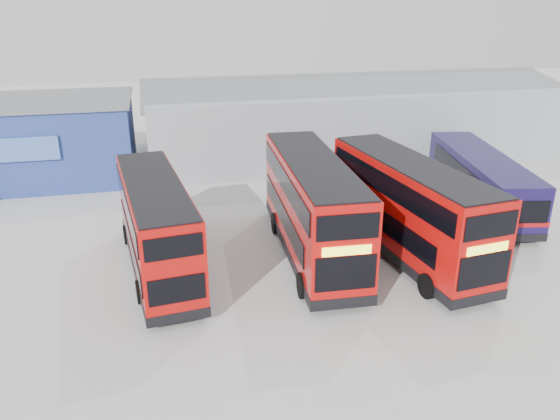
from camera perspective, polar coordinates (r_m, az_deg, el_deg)
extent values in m
plane|color=#A8A8A3|center=(23.16, 4.77, -7.80)|extent=(120.00, 120.00, 0.00)
cube|color=navy|center=(38.95, -24.04, 6.65)|extent=(12.00, 8.00, 5.00)
cube|color=slate|center=(38.45, -24.62, 10.31)|extent=(12.30, 8.30, 0.15)
cube|color=#446DC0|center=(34.94, -25.28, 5.75)|extent=(3.96, 0.15, 1.40)
cube|color=#939AA1|center=(42.62, 7.16, 9.52)|extent=(30.00, 12.00, 5.00)
cube|color=slate|center=(39.55, 8.74, 12.55)|extent=(30.50, 6.33, 1.29)
cube|color=slate|center=(44.75, 6.09, 13.72)|extent=(30.50, 6.33, 1.29)
cube|color=#BA0D0A|center=(23.85, -12.77, -1.53)|extent=(3.43, 9.87, 3.73)
cube|color=black|center=(24.54, -12.45, -5.14)|extent=(3.47, 9.91, 0.41)
cube|color=black|center=(23.82, -9.78, -2.47)|extent=(1.02, 8.14, 0.87)
cube|color=black|center=(23.60, -15.37, -3.20)|extent=(1.02, 8.14, 0.87)
cube|color=black|center=(23.58, -10.19, 1.36)|extent=(1.12, 9.06, 0.87)
cube|color=black|center=(23.35, -15.83, 0.65)|extent=(1.12, 9.06, 0.87)
cube|color=black|center=(28.54, -14.00, 1.13)|extent=(2.06, 0.29, 1.24)
cube|color=black|center=(28.02, -14.31, 4.30)|extent=(2.06, 0.29, 0.87)
cube|color=#FFF835|center=(28.28, -14.16, 2.71)|extent=(1.65, 0.23, 0.32)
cube|color=black|center=(19.74, -10.72, -8.20)|extent=(2.02, 0.29, 1.01)
cube|color=black|center=(18.98, -11.06, -3.86)|extent=(2.02, 0.29, 0.83)
cube|color=black|center=(23.19, -13.15, 2.75)|extent=(3.28, 9.72, 0.09)
cylinder|color=black|center=(27.70, -11.17, -1.89)|extent=(0.41, 0.99, 0.96)
cylinder|color=black|center=(27.53, -15.70, -2.48)|extent=(0.41, 0.99, 0.96)
cylinder|color=black|center=(22.55, -8.77, -7.48)|extent=(0.41, 0.99, 0.96)
cylinder|color=black|center=(22.32, -14.38, -8.27)|extent=(0.41, 0.99, 0.96)
cube|color=#BA0D0A|center=(24.71, 3.40, 0.45)|extent=(3.10, 10.87, 4.15)
cube|color=black|center=(25.45, 3.31, -3.48)|extent=(3.14, 10.92, 0.46)
cube|color=black|center=(25.01, 0.26, -0.44)|extent=(0.51, 9.11, 0.97)
cube|color=black|center=(25.57, 6.01, -0.06)|extent=(0.51, 9.11, 0.97)
cube|color=black|center=(24.02, 0.44, 3.05)|extent=(0.56, 10.13, 0.97)
cube|color=black|center=(24.61, 6.42, 3.36)|extent=(0.56, 10.13, 0.97)
cube|color=black|center=(20.22, 6.88, -6.59)|extent=(2.31, 0.17, 1.38)
cube|color=black|center=(19.42, 7.12, -1.79)|extent=(2.31, 0.17, 0.97)
cube|color=#FFF835|center=(19.79, 7.01, -4.25)|extent=(1.84, 0.13, 0.36)
cube|color=black|center=(29.87, 1.01, 3.10)|extent=(2.25, 0.16, 1.13)
cube|color=black|center=(29.34, 1.03, 6.51)|extent=(2.25, 0.16, 0.92)
cube|color=black|center=(24.03, 3.51, 5.11)|extent=(2.94, 10.71, 0.10)
cylinder|color=black|center=(21.97, 2.39, -7.88)|extent=(0.38, 1.08, 1.07)
cylinder|color=black|center=(22.57, 8.55, -7.27)|extent=(0.38, 1.08, 1.07)
cylinder|color=black|center=(27.66, -0.45, -1.37)|extent=(0.38, 1.08, 1.07)
cylinder|color=black|center=(28.14, 4.49, -1.03)|extent=(0.38, 1.08, 1.07)
cube|color=#BA0D0A|center=(25.30, 13.25, 0.29)|extent=(3.75, 10.76, 4.07)
cube|color=black|center=(26.01, 12.90, -3.47)|extent=(3.79, 10.81, 0.45)
cube|color=black|center=(25.16, 10.22, -0.76)|extent=(1.11, 8.88, 0.95)
cube|color=black|center=(26.46, 15.03, -0.04)|extent=(1.11, 8.88, 0.95)
cube|color=black|center=(24.24, 10.94, 2.62)|extent=(1.23, 9.87, 0.95)
cube|color=black|center=(25.59, 15.89, 3.20)|extent=(1.23, 9.87, 0.95)
cube|color=black|center=(21.71, 20.56, -5.95)|extent=(2.25, 0.32, 1.36)
cube|color=black|center=(20.98, 21.20, -1.56)|extent=(2.25, 0.32, 0.95)
cube|color=#FFF835|center=(21.32, 20.89, -3.81)|extent=(1.80, 0.26, 0.35)
cube|color=black|center=(29.78, 7.75, 2.76)|extent=(2.20, 0.31, 1.10)
cube|color=black|center=(29.25, 7.93, 6.11)|extent=(2.20, 0.31, 0.90)
cube|color=black|center=(24.65, 13.65, 4.73)|extent=(3.58, 10.60, 0.10)
cylinder|color=black|center=(22.73, 15.19, -7.66)|extent=(0.44, 1.07, 1.04)
cylinder|color=black|center=(24.09, 19.96, -6.50)|extent=(0.44, 1.07, 1.04)
cylinder|color=black|center=(27.54, 7.86, -1.72)|extent=(0.44, 1.07, 1.04)
cylinder|color=black|center=(28.67, 12.15, -1.05)|extent=(0.44, 1.07, 1.04)
cube|color=#110E40|center=(32.75, 20.20, 3.13)|extent=(4.56, 11.37, 2.67)
cube|color=black|center=(33.11, 19.94, 1.24)|extent=(4.61, 11.42, 0.40)
cube|color=#A60C0E|center=(32.89, 20.09, 2.34)|extent=(4.59, 11.40, 0.25)
cube|color=black|center=(32.86, 22.55, 3.65)|extent=(1.79, 9.12, 0.96)
cube|color=black|center=(31.89, 18.35, 3.70)|extent=(1.79, 9.12, 0.96)
cube|color=black|center=(37.68, 17.21, 6.11)|extent=(2.24, 0.48, 1.31)
cube|color=black|center=(27.93, 24.30, -0.21)|extent=(2.19, 0.47, 1.11)
cylinder|color=black|center=(37.00, 19.54, 3.37)|extent=(0.51, 1.09, 1.05)
cylinder|color=black|center=(36.19, 15.97, 3.40)|extent=(0.51, 1.09, 1.05)
cylinder|color=black|center=(30.94, 24.05, -0.80)|extent=(0.51, 1.09, 1.05)
cylinder|color=black|center=(29.96, 19.89, -0.89)|extent=(0.51, 1.09, 1.05)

